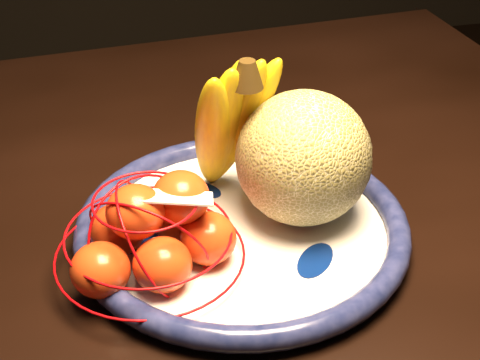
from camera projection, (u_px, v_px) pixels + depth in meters
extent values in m
cube|color=black|center=(32.00, 234.00, 0.83)|extent=(1.58, 1.02, 0.04)
cylinder|color=black|center=(386.00, 210.00, 1.52)|extent=(0.06, 0.06, 0.72)
cylinder|color=white|center=(242.00, 234.00, 0.79)|extent=(0.33, 0.33, 0.01)
torus|color=#0A1134|center=(242.00, 226.00, 0.78)|extent=(0.36, 0.36, 0.03)
cylinder|color=white|center=(242.00, 237.00, 0.79)|extent=(0.16, 0.16, 0.00)
ellipsoid|color=#051857|center=(315.00, 260.00, 0.74)|extent=(0.12, 0.13, 0.00)
ellipsoid|color=#051857|center=(200.00, 189.00, 0.85)|extent=(0.12, 0.12, 0.00)
ellipsoid|color=#051857|center=(146.00, 242.00, 0.77)|extent=(0.11, 0.09, 0.00)
sphere|color=olive|center=(303.00, 158.00, 0.77)|extent=(0.14, 0.14, 0.14)
ellipsoid|color=yellow|center=(213.00, 128.00, 0.78)|extent=(0.05, 0.12, 0.19)
ellipsoid|color=yellow|center=(221.00, 124.00, 0.78)|extent=(0.05, 0.11, 0.19)
ellipsoid|color=yellow|center=(226.00, 120.00, 0.79)|extent=(0.07, 0.10, 0.19)
ellipsoid|color=yellow|center=(234.00, 119.00, 0.79)|extent=(0.09, 0.11, 0.19)
ellipsoid|color=yellow|center=(242.00, 118.00, 0.80)|extent=(0.11, 0.10, 0.19)
cone|color=black|center=(227.00, 48.00, 0.74)|extent=(0.03, 0.03, 0.03)
ellipsoid|color=#F53C14|center=(100.00, 270.00, 0.69)|extent=(0.06, 0.06, 0.05)
ellipsoid|color=#F53C14|center=(162.00, 265.00, 0.70)|extent=(0.06, 0.06, 0.05)
ellipsoid|color=#F53C14|center=(208.00, 238.00, 0.73)|extent=(0.06, 0.06, 0.05)
ellipsoid|color=#F53C14|center=(117.00, 229.00, 0.74)|extent=(0.06, 0.06, 0.05)
ellipsoid|color=#F53C14|center=(176.00, 215.00, 0.76)|extent=(0.06, 0.06, 0.05)
ellipsoid|color=#F53C14|center=(136.00, 212.00, 0.70)|extent=(0.06, 0.06, 0.05)
ellipsoid|color=#F53C14|center=(181.00, 197.00, 0.72)|extent=(0.06, 0.06, 0.05)
torus|color=#B5060A|center=(150.00, 254.00, 0.73)|extent=(0.20, 0.20, 0.00)
torus|color=#B5060A|center=(148.00, 234.00, 0.72)|extent=(0.18, 0.18, 0.00)
torus|color=#B5060A|center=(145.00, 201.00, 0.70)|extent=(0.11, 0.11, 0.00)
torus|color=#B5060A|center=(149.00, 239.00, 0.72)|extent=(0.14, 0.10, 0.12)
torus|color=#B5060A|center=(149.00, 239.00, 0.72)|extent=(0.07, 0.13, 0.12)
torus|color=#B5060A|center=(149.00, 239.00, 0.72)|extent=(0.14, 0.12, 0.12)
cube|color=white|center=(175.00, 197.00, 0.69)|extent=(0.08, 0.04, 0.01)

